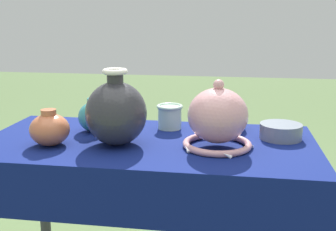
% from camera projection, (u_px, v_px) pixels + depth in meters
% --- Properties ---
extents(display_table, '(1.15, 0.57, 0.78)m').
position_uv_depth(display_table, '(148.00, 168.00, 1.47)').
color(display_table, '#38383D').
rests_on(display_table, ground_plane).
extents(vase_tall_bulbous, '(0.20, 0.20, 0.26)m').
position_uv_depth(vase_tall_bulbous, '(116.00, 113.00, 1.39)').
color(vase_tall_bulbous, '#2D2D33').
rests_on(vase_tall_bulbous, display_table).
extents(vase_dome_bell, '(0.23, 0.24, 0.23)m').
position_uv_depth(vase_dome_bell, '(218.00, 119.00, 1.36)').
color(vase_dome_bell, '#D19399').
rests_on(vase_dome_bell, display_table).
extents(mosaic_tile_box, '(0.14, 0.13, 0.08)m').
position_uv_depth(mosaic_tile_box, '(226.00, 120.00, 1.58)').
color(mosaic_tile_box, '#232328').
rests_on(mosaic_tile_box, display_table).
extents(jar_round_terracotta, '(0.13, 0.13, 0.12)m').
position_uv_depth(jar_round_terracotta, '(50.00, 129.00, 1.39)').
color(jar_round_terracotta, '#BC6642').
rests_on(jar_round_terracotta, display_table).
extents(pot_squat_slate, '(0.15, 0.15, 0.05)m').
position_uv_depth(pot_squat_slate, '(281.00, 131.00, 1.47)').
color(pot_squat_slate, slate).
rests_on(pot_squat_slate, display_table).
extents(jar_round_teal, '(0.11, 0.11, 0.13)m').
position_uv_depth(jar_round_teal, '(94.00, 116.00, 1.56)').
color(jar_round_teal, teal).
rests_on(jar_round_teal, display_table).
extents(cup_wide_celadon, '(0.10, 0.10, 0.09)m').
position_uv_depth(cup_wide_celadon, '(170.00, 116.00, 1.60)').
color(cup_wide_celadon, '#A8CCB7').
rests_on(cup_wide_celadon, display_table).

